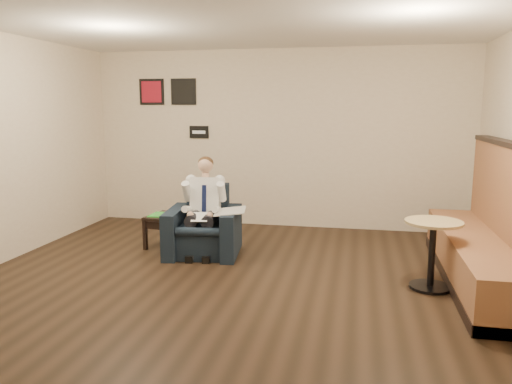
% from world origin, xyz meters
% --- Properties ---
extents(ground, '(6.00, 6.00, 0.00)m').
position_xyz_m(ground, '(0.00, 0.00, 0.00)').
color(ground, black).
rests_on(ground, ground).
extents(wall_back, '(6.00, 0.02, 2.80)m').
position_xyz_m(wall_back, '(0.00, 3.00, 1.40)').
color(wall_back, beige).
rests_on(wall_back, ground).
extents(wall_front, '(6.00, 0.02, 2.80)m').
position_xyz_m(wall_front, '(0.00, -3.00, 1.40)').
color(wall_front, beige).
rests_on(wall_front, ground).
extents(ceiling, '(6.00, 6.00, 0.02)m').
position_xyz_m(ceiling, '(0.00, 0.00, 2.80)').
color(ceiling, white).
rests_on(ceiling, wall_back).
extents(seating_sign, '(0.32, 0.02, 0.20)m').
position_xyz_m(seating_sign, '(-1.30, 2.98, 1.50)').
color(seating_sign, black).
rests_on(seating_sign, wall_back).
extents(art_print_left, '(0.42, 0.03, 0.42)m').
position_xyz_m(art_print_left, '(-2.10, 2.98, 2.15)').
color(art_print_left, '#A91428').
rests_on(art_print_left, wall_back).
extents(art_print_right, '(0.42, 0.03, 0.42)m').
position_xyz_m(art_print_right, '(-1.55, 2.98, 2.15)').
color(art_print_right, black).
rests_on(art_print_right, wall_back).
extents(armchair, '(1.01, 1.01, 0.88)m').
position_xyz_m(armchair, '(-0.69, 1.22, 0.44)').
color(armchair, black).
rests_on(armchair, ground).
extents(seated_man, '(0.67, 0.92, 1.21)m').
position_xyz_m(seated_man, '(-0.67, 1.10, 0.60)').
color(seated_man, silver).
rests_on(seated_man, armchair).
extents(lap_papers, '(0.25, 0.32, 0.01)m').
position_xyz_m(lap_papers, '(-0.66, 1.01, 0.54)').
color(lap_papers, white).
rests_on(lap_papers, seated_man).
extents(newspaper, '(0.46, 0.54, 0.01)m').
position_xyz_m(newspaper, '(-0.31, 1.17, 0.60)').
color(newspaper, silver).
rests_on(newspaper, armchair).
extents(side_table, '(0.62, 0.62, 0.44)m').
position_xyz_m(side_table, '(-1.24, 1.44, 0.22)').
color(side_table, black).
rests_on(side_table, ground).
extents(green_folder, '(0.45, 0.32, 0.01)m').
position_xyz_m(green_folder, '(-1.27, 1.42, 0.45)').
color(green_folder, green).
rests_on(green_folder, side_table).
extents(coffee_mug, '(0.09, 0.09, 0.09)m').
position_xyz_m(coffee_mug, '(-1.04, 1.53, 0.49)').
color(coffee_mug, white).
rests_on(coffee_mug, side_table).
extents(smartphone, '(0.15, 0.11, 0.01)m').
position_xyz_m(smartphone, '(-1.16, 1.59, 0.45)').
color(smartphone, black).
rests_on(smartphone, side_table).
extents(banquette, '(0.70, 2.95, 1.51)m').
position_xyz_m(banquette, '(2.59, 0.81, 0.75)').
color(banquette, brown).
rests_on(banquette, ground).
extents(cafe_table, '(0.73, 0.73, 0.73)m').
position_xyz_m(cafe_table, '(2.06, 0.49, 0.37)').
color(cafe_table, tan).
rests_on(cafe_table, ground).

